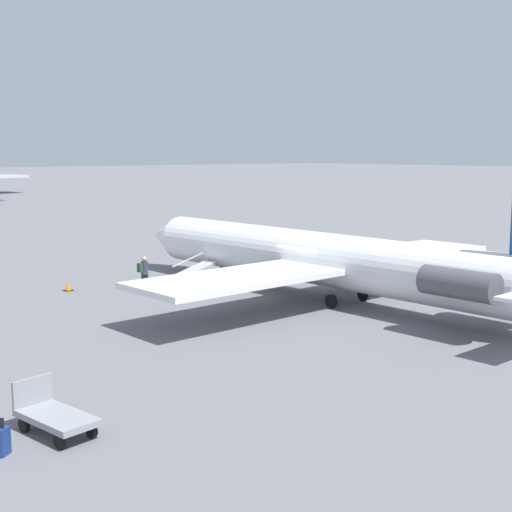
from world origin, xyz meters
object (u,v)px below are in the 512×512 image
object	(u,v)px
boarding_stairs	(170,281)
suitcase	(2,441)
airplane_main	(328,259)
passenger	(144,271)
luggage_cart	(54,415)

from	to	relation	value
boarding_stairs	suitcase	size ratio (longest dim) A/B	4.59
airplane_main	boarding_stairs	distance (m)	8.31
passenger	suitcase	xyz separation A→B (m)	(-14.37, 12.74, -0.67)
airplane_main	suitcase	size ratio (longest dim) A/B	30.85
airplane_main	passenger	world-z (taller)	airplane_main
airplane_main	luggage_cart	bearing A→B (deg)	110.49
passenger	airplane_main	bearing A→B (deg)	-55.60
luggage_cart	passenger	bearing A→B (deg)	-46.82
airplane_main	boarding_stairs	bearing A→B (deg)	27.52
suitcase	luggage_cart	bearing A→B (deg)	-74.08
airplane_main	suitcase	distance (m)	19.39
boarding_stairs	suitcase	world-z (taller)	boarding_stairs
passenger	luggage_cart	world-z (taller)	passenger
airplane_main	passenger	size ratio (longest dim) A/B	15.60
suitcase	boarding_stairs	bearing A→B (deg)	-44.87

